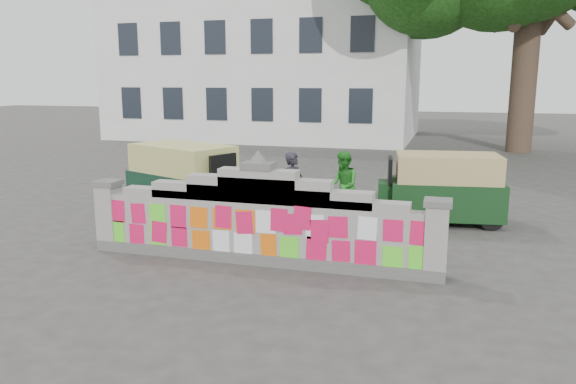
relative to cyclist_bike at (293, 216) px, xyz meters
name	(u,v)px	position (x,y,z in m)	size (l,w,h in m)	color
ground	(259,262)	(-0.13, -1.77, -0.45)	(100.00, 100.00, 0.00)	#383533
parapet_wall	(259,222)	(-0.13, -1.78, 0.30)	(6.48, 0.44, 2.01)	#4C4C49
building	(271,65)	(-7.13, 20.21, 3.57)	(16.00, 10.00, 8.90)	silver
cyclist_bike	(293,216)	(0.00, 0.00, 0.00)	(0.59, 1.70, 0.89)	black
cyclist_rider	(293,201)	(0.00, 0.00, 0.31)	(0.55, 0.36, 1.51)	#232129
pedestrian	(343,186)	(0.70, 1.72, 0.35)	(0.78, 0.60, 1.60)	#258323
rickshaw_left	(186,179)	(-2.97, 1.09, 0.43)	(3.13, 2.33, 1.69)	black
rickshaw_right	(443,187)	(2.90, 2.10, 0.37)	(2.90, 1.63, 1.57)	#113415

